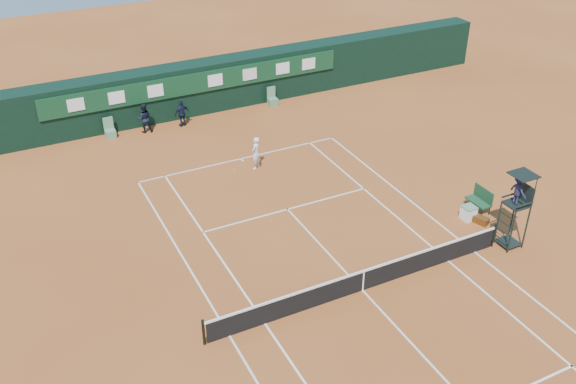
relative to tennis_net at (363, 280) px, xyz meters
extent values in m
plane|color=#A65627|center=(0.00, 0.00, -0.51)|extent=(90.00, 90.00, 0.00)
cube|color=silver|center=(0.00, 11.88, -0.50)|extent=(11.05, 0.08, 0.01)
cube|color=white|center=(5.49, 0.00, -0.50)|extent=(0.08, 23.85, 0.01)
cube|color=silver|center=(-5.49, 0.00, -0.50)|extent=(0.08, 23.85, 0.01)
cube|color=silver|center=(4.12, 0.00, -0.50)|extent=(0.08, 23.85, 0.01)
cube|color=white|center=(-4.12, 0.00, -0.50)|extent=(0.08, 23.85, 0.01)
cube|color=white|center=(0.00, 6.40, -0.50)|extent=(8.31, 0.08, 0.01)
cube|color=silver|center=(0.00, 0.00, -0.50)|extent=(0.08, 12.88, 0.01)
cube|color=silver|center=(0.00, 11.73, -0.50)|extent=(0.08, 0.30, 0.01)
cube|color=black|center=(0.00, 0.00, -0.06)|extent=(12.60, 0.04, 0.90)
cube|color=white|center=(0.00, 0.00, 0.42)|extent=(12.80, 0.06, 0.08)
cube|color=white|center=(0.00, 0.00, -0.05)|extent=(0.06, 0.05, 0.92)
cylinder|color=black|center=(6.40, 0.00, 0.04)|extent=(0.10, 0.10, 1.10)
cylinder|color=black|center=(-6.40, 0.00, 0.04)|extent=(0.10, 0.10, 1.10)
cube|color=black|center=(0.00, 18.75, 0.99)|extent=(40.00, 1.50, 3.00)
cube|color=#103C21|center=(0.00, 17.94, 1.59)|extent=(18.00, 0.10, 1.20)
cube|color=white|center=(-7.00, 17.87, 1.59)|extent=(0.90, 0.04, 0.70)
cube|color=white|center=(-4.80, 17.87, 1.59)|extent=(0.90, 0.04, 0.70)
cube|color=white|center=(-2.60, 17.87, 1.59)|extent=(0.90, 0.04, 0.70)
cube|color=white|center=(1.00, 17.87, 1.59)|extent=(0.90, 0.04, 0.70)
cube|color=silver|center=(3.20, 17.87, 1.59)|extent=(0.90, 0.04, 0.70)
cube|color=white|center=(5.40, 17.87, 1.59)|extent=(0.90, 0.04, 0.70)
cube|color=white|center=(7.20, 17.87, 1.59)|extent=(0.90, 0.04, 0.70)
cube|color=#5A8A64|center=(-5.50, 17.45, -0.28)|extent=(0.55, 0.50, 0.46)
cube|color=#598863|center=(-5.50, 17.67, 0.29)|extent=(0.55, 0.06, 0.70)
cube|color=#57855C|center=(4.50, 17.45, -0.28)|extent=(0.55, 0.50, 0.46)
cube|color=#578564|center=(4.50, 17.67, 0.29)|extent=(0.55, 0.06, 0.70)
cylinder|color=black|center=(6.66, -0.64, 0.49)|extent=(0.07, 0.07, 2.00)
cylinder|color=black|center=(6.66, 0.16, 0.49)|extent=(0.07, 0.07, 2.00)
cylinder|color=black|center=(7.46, -0.64, 0.49)|extent=(0.07, 0.07, 2.00)
cylinder|color=black|center=(7.46, 0.16, 0.49)|extent=(0.07, 0.07, 2.00)
cube|color=black|center=(7.06, -0.24, 1.53)|extent=(0.85, 0.85, 0.08)
cube|color=black|center=(7.46, -0.24, 1.94)|extent=(0.06, 0.85, 0.80)
cube|color=black|center=(7.06, -0.66, 1.74)|extent=(0.85, 0.05, 0.06)
cube|color=black|center=(7.06, 0.18, 1.74)|extent=(0.85, 0.05, 0.06)
cylinder|color=black|center=(7.46, -0.64, 2.39)|extent=(0.04, 0.04, 1.00)
cylinder|color=black|center=(7.46, 0.16, 2.39)|extent=(0.04, 0.04, 1.00)
cube|color=black|center=(7.11, -0.24, 2.89)|extent=(0.95, 0.95, 0.04)
cube|color=black|center=(7.06, -0.24, -0.36)|extent=(0.80, 0.80, 0.05)
cube|color=black|center=(6.66, -0.24, -0.11)|extent=(0.04, 0.80, 0.04)
cube|color=black|center=(6.66, -0.24, 0.29)|extent=(0.04, 0.80, 0.04)
cube|color=black|center=(6.66, -0.24, 0.69)|extent=(0.04, 0.80, 0.04)
cube|color=black|center=(6.66, -0.24, 1.09)|extent=(0.04, 0.80, 0.04)
imported|color=#191B33|center=(7.01, -0.24, 2.21)|extent=(0.47, 0.82, 1.28)
cube|color=#1A4328|center=(7.73, 2.46, -0.06)|extent=(0.55, 1.20, 0.08)
cube|color=#183E24|center=(7.98, 2.46, 0.29)|extent=(0.06, 1.20, 0.60)
cylinder|color=black|center=(7.51, 1.91, -0.30)|extent=(0.04, 0.04, 0.41)
cylinder|color=black|center=(7.95, 1.91, -0.30)|extent=(0.04, 0.04, 0.41)
cylinder|color=black|center=(7.51, 3.01, -0.30)|extent=(0.04, 0.04, 0.41)
cylinder|color=black|center=(7.95, 3.01, -0.30)|extent=(0.04, 0.04, 0.41)
cube|color=black|center=(7.13, 1.65, -0.35)|extent=(0.63, 0.92, 0.32)
cube|color=white|center=(6.87, 2.09, -0.21)|extent=(0.55, 0.55, 0.60)
cube|color=#5D8E68|center=(6.87, 2.09, 0.11)|extent=(0.57, 0.57, 0.05)
sphere|color=yellow|center=(-0.80, 10.89, -0.47)|extent=(0.08, 0.08, 0.08)
imported|color=white|center=(0.32, 10.64, 0.35)|extent=(0.74, 0.73, 1.72)
imported|color=black|center=(-3.56, 17.30, 0.34)|extent=(0.92, 0.77, 1.70)
imported|color=black|center=(-1.42, 17.09, 0.28)|extent=(0.99, 0.59, 1.58)
camera|label=1|loc=(-11.07, -15.74, 15.42)|focal=40.00mm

